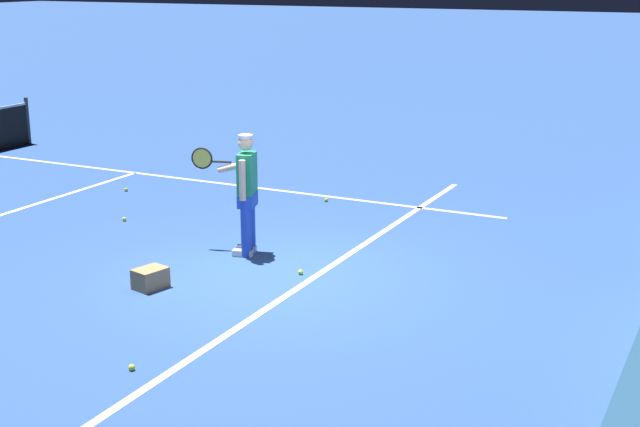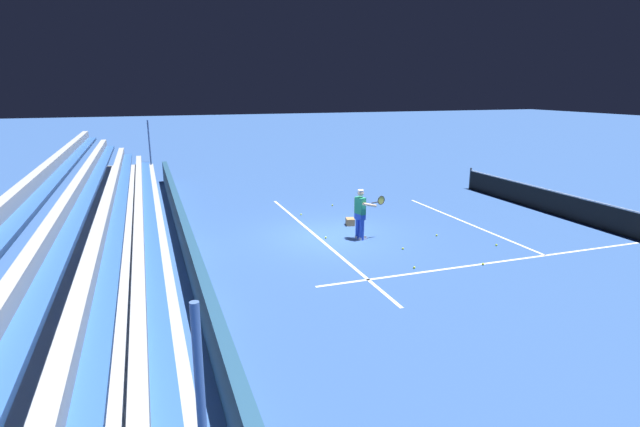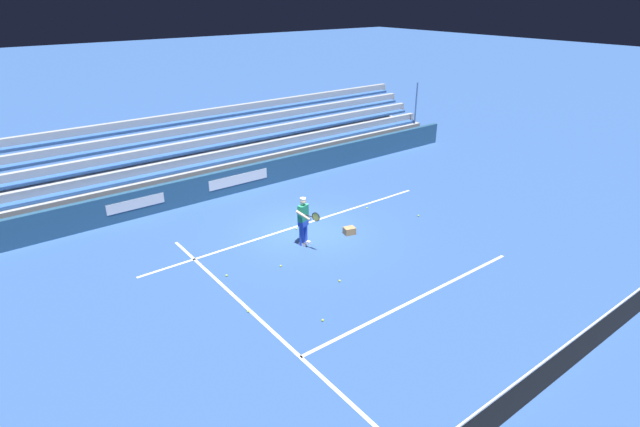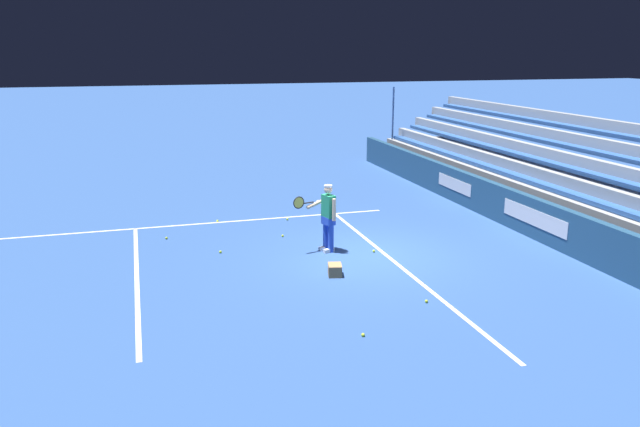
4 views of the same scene
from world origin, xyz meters
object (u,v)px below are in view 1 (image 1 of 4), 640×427
object	(u,v)px
tennis_player	(246,193)
tennis_ball_stray_back	(238,183)
tennis_ball_near_player	(124,219)
tennis_ball_by_box	(326,200)
ball_box_cardboard	(150,278)
tennis_ball_on_baseline	(300,272)
tennis_ball_far_left	(132,367)
tennis_ball_midcourt	(126,190)
tennis_ball_toward_net	(252,219)

from	to	relation	value
tennis_player	tennis_ball_stray_back	distance (m)	4.34
tennis_ball_near_player	tennis_ball_stray_back	xyz separation A→B (m)	(2.97, -0.31, 0.00)
tennis_ball_by_box	tennis_ball_stray_back	bearing A→B (deg)	78.72
tennis_player	ball_box_cardboard	distance (m)	1.95
tennis_ball_near_player	tennis_ball_on_baseline	size ratio (longest dim) A/B	1.00
tennis_ball_on_baseline	tennis_ball_near_player	bearing A→B (deg)	74.61
tennis_ball_stray_back	tennis_ball_near_player	bearing A→B (deg)	174.03
tennis_ball_far_left	tennis_ball_midcourt	world-z (taller)	same
tennis_player	tennis_ball_stray_back	size ratio (longest dim) A/B	25.98
tennis_ball_stray_back	tennis_ball_toward_net	bearing A→B (deg)	-143.54
tennis_ball_midcourt	tennis_ball_toward_net	xyz separation A→B (m)	(-0.68, -3.07, 0.00)
tennis_ball_midcourt	tennis_ball_toward_net	bearing A→B (deg)	-102.58
tennis_ball_far_left	tennis_ball_midcourt	bearing A→B (deg)	38.89
tennis_ball_near_player	tennis_ball_far_left	xyz separation A→B (m)	(-4.38, -3.58, 0.00)
ball_box_cardboard	tennis_ball_on_baseline	world-z (taller)	ball_box_cardboard
tennis_player	tennis_ball_midcourt	distance (m)	4.54
tennis_ball_far_left	tennis_ball_midcourt	distance (m)	7.69
tennis_player	tennis_ball_by_box	xyz separation A→B (m)	(3.15, 0.29, -0.86)
ball_box_cardboard	tennis_ball_near_player	xyz separation A→B (m)	(2.34, 2.29, -0.10)
tennis_ball_stray_back	tennis_ball_far_left	xyz separation A→B (m)	(-7.35, -3.27, 0.00)
ball_box_cardboard	tennis_ball_on_baseline	xyz separation A→B (m)	(1.31, -1.46, -0.10)
tennis_ball_stray_back	tennis_ball_on_baseline	world-z (taller)	same
tennis_ball_near_player	tennis_ball_stray_back	distance (m)	2.99
ball_box_cardboard	tennis_ball_on_baseline	size ratio (longest dim) A/B	6.06
tennis_ball_toward_net	tennis_ball_midcourt	bearing A→B (deg)	77.42
tennis_ball_far_left	tennis_ball_toward_net	bearing A→B (deg)	18.35
tennis_ball_far_left	tennis_ball_toward_net	distance (m)	5.58
tennis_ball_stray_back	tennis_ball_on_baseline	distance (m)	5.27
tennis_ball_by_box	tennis_ball_on_baseline	size ratio (longest dim) A/B	1.00
tennis_ball_on_baseline	tennis_ball_midcourt	size ratio (longest dim) A/B	1.00
tennis_ball_stray_back	tennis_ball_far_left	size ratio (longest dim) A/B	1.00
tennis_ball_by_box	tennis_ball_on_baseline	world-z (taller)	same
tennis_ball_near_player	tennis_ball_on_baseline	distance (m)	3.88
tennis_ball_stray_back	tennis_ball_midcourt	world-z (taller)	same
tennis_ball_stray_back	tennis_ball_toward_net	xyz separation A→B (m)	(-2.05, -1.52, 0.00)
tennis_player	tennis_ball_by_box	distance (m)	3.28
tennis_ball_midcourt	tennis_ball_toward_net	size ratio (longest dim) A/B	1.00
tennis_player	tennis_ball_stray_back	xyz separation A→B (m)	(3.55, 2.33, -0.86)
tennis_ball_stray_back	tennis_player	bearing A→B (deg)	-146.72
tennis_player	tennis_ball_near_player	xyz separation A→B (m)	(0.58, 2.64, -0.86)
tennis_player	tennis_ball_on_baseline	xyz separation A→B (m)	(-0.45, -1.10, -0.86)
tennis_ball_near_player	tennis_ball_on_baseline	bearing A→B (deg)	-105.39
tennis_ball_on_baseline	tennis_ball_toward_net	bearing A→B (deg)	44.46
tennis_player	tennis_ball_by_box	size ratio (longest dim) A/B	25.98
ball_box_cardboard	tennis_ball_toward_net	xyz separation A→B (m)	(3.26, 0.46, -0.10)
tennis_ball_far_left	tennis_player	bearing A→B (deg)	13.91
tennis_player	ball_box_cardboard	size ratio (longest dim) A/B	4.29
tennis_ball_near_player	tennis_ball_by_box	bearing A→B (deg)	-42.53
tennis_ball_by_box	tennis_ball_on_baseline	bearing A→B (deg)	-158.89
tennis_ball_by_box	tennis_ball_far_left	xyz separation A→B (m)	(-6.94, -1.23, 0.00)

